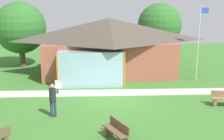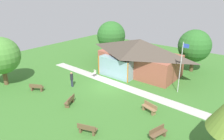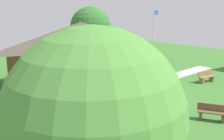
{
  "view_description": "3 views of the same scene",
  "coord_description": "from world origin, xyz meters",
  "px_view_note": "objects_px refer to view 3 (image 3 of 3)",
  "views": [
    {
      "loc": [
        -1.58,
        -16.35,
        5.81
      ],
      "look_at": [
        0.02,
        1.47,
        1.48
      ],
      "focal_mm": 46.47,
      "sensor_mm": 36.0,
      "label": 1
    },
    {
      "loc": [
        13.66,
        -16.37,
        10.08
      ],
      "look_at": [
        -0.77,
        1.73,
        1.42
      ],
      "focal_mm": 33.81,
      "sensor_mm": 36.0,
      "label": 2
    },
    {
      "loc": [
        -13.52,
        -10.89,
        5.92
      ],
      "look_at": [
        0.31,
        2.82,
        1.2
      ],
      "focal_mm": 44.6,
      "sensor_mm": 36.0,
      "label": 3
    }
  ],
  "objects_px": {
    "flagpole": "(153,37)",
    "bench_mid_right": "(206,77)",
    "visitor_strolling_lawn": "(133,102)",
    "tree_lawn_corner": "(94,118)",
    "tree_behind_pavilion_right": "(90,27)",
    "bench_front_center": "(212,113)",
    "patio_chair_west": "(84,97)",
    "pavilion": "(81,50)"
  },
  "relations": [
    {
      "from": "flagpole",
      "to": "bench_mid_right",
      "type": "relative_size",
      "value": 3.48
    },
    {
      "from": "visitor_strolling_lawn",
      "to": "tree_lawn_corner",
      "type": "distance_m",
      "value": 8.1
    },
    {
      "from": "tree_behind_pavilion_right",
      "to": "visitor_strolling_lawn",
      "type": "bearing_deg",
      "value": -123.34
    },
    {
      "from": "bench_front_center",
      "to": "patio_chair_west",
      "type": "relative_size",
      "value": 1.8
    },
    {
      "from": "bench_front_center",
      "to": "tree_behind_pavilion_right",
      "type": "xyz_separation_m",
      "value": [
        5.81,
        16.18,
        3.07
      ]
    },
    {
      "from": "tree_lawn_corner",
      "to": "pavilion",
      "type": "bearing_deg",
      "value": 52.03
    },
    {
      "from": "flagpole",
      "to": "patio_chair_west",
      "type": "relative_size",
      "value": 6.32
    },
    {
      "from": "flagpole",
      "to": "visitor_strolling_lawn",
      "type": "height_order",
      "value": "flagpole"
    },
    {
      "from": "bench_front_center",
      "to": "tree_lawn_corner",
      "type": "relative_size",
      "value": 0.28
    },
    {
      "from": "pavilion",
      "to": "bench_front_center",
      "type": "xyz_separation_m",
      "value": [
        -0.51,
        -11.18,
        -1.93
      ]
    },
    {
      "from": "tree_behind_pavilion_right",
      "to": "tree_lawn_corner",
      "type": "bearing_deg",
      "value": -130.7
    },
    {
      "from": "flagpole",
      "to": "visitor_strolling_lawn",
      "type": "xyz_separation_m",
      "value": [
        -9.86,
        -6.1,
        -1.98
      ]
    },
    {
      "from": "pavilion",
      "to": "patio_chair_west",
      "type": "xyz_separation_m",
      "value": [
        -3.56,
        -4.58,
        -1.91
      ]
    },
    {
      "from": "flagpole",
      "to": "bench_mid_right",
      "type": "distance_m",
      "value": 6.03
    },
    {
      "from": "patio_chair_west",
      "to": "visitor_strolling_lawn",
      "type": "xyz_separation_m",
      "value": [
        0.1,
        -3.74,
        0.61
      ]
    },
    {
      "from": "visitor_strolling_lawn",
      "to": "tree_lawn_corner",
      "type": "xyz_separation_m",
      "value": [
        -6.41,
        -4.32,
        2.42
      ]
    },
    {
      "from": "bench_front_center",
      "to": "tree_behind_pavilion_right",
      "type": "height_order",
      "value": "tree_behind_pavilion_right"
    },
    {
      "from": "flagpole",
      "to": "bench_front_center",
      "type": "relative_size",
      "value": 3.52
    },
    {
      "from": "visitor_strolling_lawn",
      "to": "tree_behind_pavilion_right",
      "type": "height_order",
      "value": "tree_behind_pavilion_right"
    },
    {
      "from": "flagpole",
      "to": "tree_behind_pavilion_right",
      "type": "xyz_separation_m",
      "value": [
        -1.1,
        7.21,
        0.46
      ]
    },
    {
      "from": "pavilion",
      "to": "tree_behind_pavilion_right",
      "type": "xyz_separation_m",
      "value": [
        5.31,
        5.0,
        1.14
      ]
    },
    {
      "from": "bench_mid_right",
      "to": "visitor_strolling_lawn",
      "type": "distance_m",
      "value": 9.48
    },
    {
      "from": "tree_behind_pavilion_right",
      "to": "pavilion",
      "type": "bearing_deg",
      "value": -136.71
    },
    {
      "from": "pavilion",
      "to": "tree_lawn_corner",
      "type": "xyz_separation_m",
      "value": [
        -9.87,
        -12.64,
        1.11
      ]
    },
    {
      "from": "bench_mid_right",
      "to": "tree_lawn_corner",
      "type": "bearing_deg",
      "value": 32.09
    },
    {
      "from": "flagpole",
      "to": "visitor_strolling_lawn",
      "type": "bearing_deg",
      "value": -148.26
    },
    {
      "from": "tree_lawn_corner",
      "to": "bench_front_center",
      "type": "bearing_deg",
      "value": 8.88
    },
    {
      "from": "patio_chair_west",
      "to": "tree_lawn_corner",
      "type": "height_order",
      "value": "tree_lawn_corner"
    },
    {
      "from": "bench_front_center",
      "to": "pavilion",
      "type": "bearing_deg",
      "value": -27.63
    },
    {
      "from": "patio_chair_west",
      "to": "flagpole",
      "type": "bearing_deg",
      "value": -157.91
    },
    {
      "from": "patio_chair_west",
      "to": "bench_front_center",
      "type": "bearing_deg",
      "value": 123.57
    },
    {
      "from": "bench_mid_right",
      "to": "flagpole",
      "type": "bearing_deg",
      "value": -79.93
    },
    {
      "from": "pavilion",
      "to": "bench_mid_right",
      "type": "relative_size",
      "value": 7.0
    },
    {
      "from": "bench_front_center",
      "to": "visitor_strolling_lawn",
      "type": "xyz_separation_m",
      "value": [
        -2.95,
        2.86,
        0.62
      ]
    },
    {
      "from": "visitor_strolling_lawn",
      "to": "flagpole",
      "type": "bearing_deg",
      "value": -144.22
    },
    {
      "from": "pavilion",
      "to": "bench_mid_right",
      "type": "distance_m",
      "value": 9.89
    },
    {
      "from": "pavilion",
      "to": "tree_lawn_corner",
      "type": "relative_size",
      "value": 1.99
    },
    {
      "from": "visitor_strolling_lawn",
      "to": "bench_front_center",
      "type": "bearing_deg",
      "value": 139.88
    },
    {
      "from": "bench_front_center",
      "to": "flagpole",
      "type": "bearing_deg",
      "value": -62.7
    },
    {
      "from": "pavilion",
      "to": "tree_behind_pavilion_right",
      "type": "bearing_deg",
      "value": 43.29
    },
    {
      "from": "bench_front_center",
      "to": "patio_chair_west",
      "type": "xyz_separation_m",
      "value": [
        -3.05,
        6.6,
        0.01
      ]
    },
    {
      "from": "pavilion",
      "to": "bench_front_center",
      "type": "relative_size",
      "value": 7.08
    }
  ]
}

